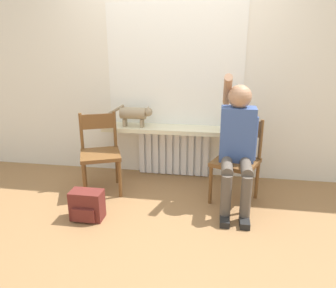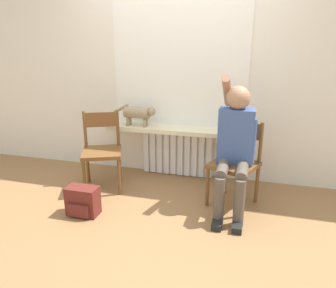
# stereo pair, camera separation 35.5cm
# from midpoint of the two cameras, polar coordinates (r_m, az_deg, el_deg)

# --- Properties ---
(ground_plane) EXTENTS (12.00, 12.00, 0.00)m
(ground_plane) POSITION_cam_midpoint_polar(r_m,az_deg,el_deg) (3.16, -5.35, -13.47)
(ground_plane) COLOR olive
(wall_with_window) EXTENTS (7.00, 0.06, 2.70)m
(wall_with_window) POSITION_cam_midpoint_polar(r_m,az_deg,el_deg) (3.90, -1.41, 13.71)
(wall_with_window) COLOR white
(wall_with_window) RESTS_ON ground_plane
(radiator) EXTENTS (0.88, 0.08, 0.59)m
(radiator) POSITION_cam_midpoint_polar(r_m,az_deg,el_deg) (4.05, -1.50, -1.41)
(radiator) COLOR white
(radiator) RESTS_ON ground_plane
(windowsill) EXTENTS (1.65, 0.32, 0.05)m
(windowsill) POSITION_cam_midpoint_polar(r_m,az_deg,el_deg) (3.85, -1.83, 2.55)
(windowsill) COLOR beige
(windowsill) RESTS_ON radiator
(window_glass) EXTENTS (1.59, 0.01, 1.38)m
(window_glass) POSITION_cam_midpoint_polar(r_m,az_deg,el_deg) (3.87, -1.51, 13.38)
(window_glass) COLOR white
(window_glass) RESTS_ON windowsill
(chair_left) EXTENTS (0.55, 0.55, 0.86)m
(chair_left) POSITION_cam_midpoint_polar(r_m,az_deg,el_deg) (3.69, -14.48, -1.37)
(chair_left) COLOR brown
(chair_left) RESTS_ON ground_plane
(chair_right) EXTENTS (0.55, 0.55, 0.86)m
(chair_right) POSITION_cam_midpoint_polar(r_m,az_deg,el_deg) (3.40, 9.04, -2.71)
(chair_right) COLOR brown
(chair_right) RESTS_ON ground_plane
(person) EXTENTS (0.36, 0.97, 1.33)m
(person) POSITION_cam_midpoint_polar(r_m,az_deg,el_deg) (3.23, 8.96, 0.60)
(person) COLOR brown
(person) RESTS_ON ground_plane
(cat) EXTENTS (0.53, 0.14, 0.26)m
(cat) POSITION_cam_midpoint_polar(r_m,az_deg,el_deg) (3.87, -8.43, 5.24)
(cat) COLOR #9E896B
(cat) RESTS_ON windowsill
(backpack) EXTENTS (0.30, 0.20, 0.28)m
(backpack) POSITION_cam_midpoint_polar(r_m,az_deg,el_deg) (3.27, -17.03, -10.27)
(backpack) COLOR maroon
(backpack) RESTS_ON ground_plane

